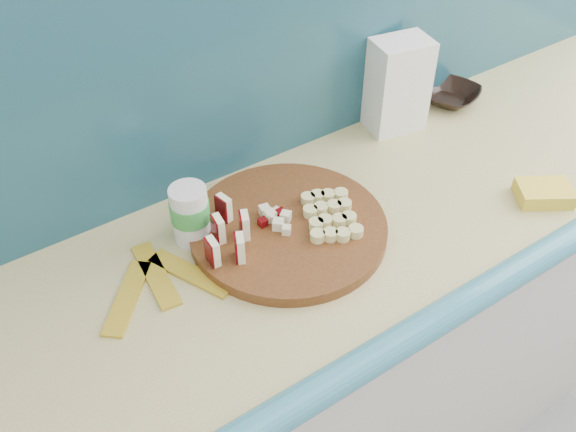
% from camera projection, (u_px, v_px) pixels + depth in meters
% --- Properties ---
extents(kitchen_counter, '(2.20, 0.63, 0.91)m').
position_uv_depth(kitchen_counter, '(352.00, 342.00, 1.67)').
color(kitchen_counter, beige).
rests_on(kitchen_counter, ground).
extents(backsplash, '(2.20, 0.02, 0.50)m').
position_uv_depth(backsplash, '(290.00, 51.00, 1.38)').
color(backsplash, teal).
rests_on(backsplash, kitchen_counter).
extents(cutting_board, '(0.53, 0.53, 0.03)m').
position_uv_depth(cutting_board, '(288.00, 228.00, 1.31)').
color(cutting_board, '#4A2010').
rests_on(cutting_board, kitchen_counter).
extents(apple_wedges, '(0.12, 0.16, 0.06)m').
position_uv_depth(apple_wedges, '(228.00, 232.00, 1.24)').
color(apple_wedges, '#F7ECC6').
rests_on(apple_wedges, cutting_board).
extents(apple_chunks, '(0.06, 0.07, 0.02)m').
position_uv_depth(apple_chunks, '(276.00, 221.00, 1.29)').
color(apple_chunks, '#FEF4CB').
rests_on(apple_chunks, cutting_board).
extents(banana_slices, '(0.15, 0.17, 0.02)m').
position_uv_depth(banana_slices, '(330.00, 215.00, 1.31)').
color(banana_slices, '#D6CE83').
rests_on(banana_slices, cutting_board).
extents(brown_bowl, '(0.20, 0.20, 0.04)m').
position_uv_depth(brown_bowl, '(449.00, 95.00, 1.69)').
color(brown_bowl, black).
rests_on(brown_bowl, kitchen_counter).
extents(flour_bag, '(0.15, 0.12, 0.23)m').
position_uv_depth(flour_bag, '(398.00, 85.00, 1.54)').
color(flour_bag, white).
rests_on(flour_bag, kitchen_counter).
extents(canister, '(0.08, 0.08, 0.13)m').
position_uv_depth(canister, '(190.00, 214.00, 1.26)').
color(canister, silver).
rests_on(canister, kitchen_counter).
extents(sponge, '(0.14, 0.13, 0.03)m').
position_uv_depth(sponge, '(544.00, 193.00, 1.39)').
color(sponge, yellow).
rests_on(sponge, kitchen_counter).
extents(banana_peel, '(0.26, 0.22, 0.01)m').
position_uv_depth(banana_peel, '(158.00, 282.00, 1.21)').
color(banana_peel, gold).
rests_on(banana_peel, kitchen_counter).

